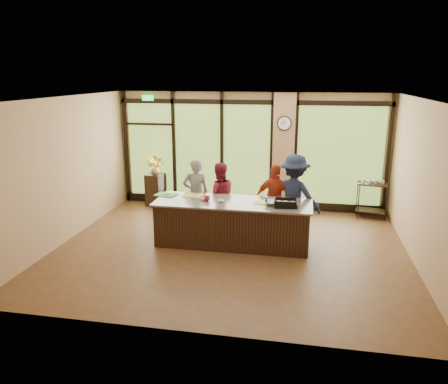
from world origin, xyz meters
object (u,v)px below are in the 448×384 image
at_px(bar_cart, 372,195).
at_px(roasting_pan, 285,205).
at_px(cook_left, 196,194).
at_px(flower_stand, 156,190).
at_px(island_base, 233,224).
at_px(cook_right, 294,196).

bearing_deg(bar_cart, roasting_pan, -117.95).
distance_m(roasting_pan, bar_cart, 3.20).
bearing_deg(bar_cart, cook_left, -148.81).
relative_size(cook_left, flower_stand, 1.88).
relative_size(cook_left, roasting_pan, 3.79).
distance_m(cook_left, bar_cart, 4.32).
bearing_deg(flower_stand, island_base, -31.38).
distance_m(cook_right, bar_cart, 2.45).
distance_m(roasting_pan, flower_stand, 4.38).
bearing_deg(cook_left, bar_cart, -178.12).
bearing_deg(island_base, cook_left, 140.58).
bearing_deg(bar_cart, island_base, -131.97).
bearing_deg(cook_right, roasting_pan, 99.49).
distance_m(island_base, flower_stand, 3.42).
relative_size(island_base, bar_cart, 3.23).
bearing_deg(cook_right, island_base, 50.13).
bearing_deg(island_base, flower_stand, 136.84).
relative_size(island_base, roasting_pan, 7.25).
height_order(flower_stand, bar_cart, bar_cart).
xyz_separation_m(island_base, cook_left, (-0.99, 0.82, 0.37)).
height_order(cook_left, flower_stand, cook_left).
bearing_deg(flower_stand, roasting_pan, -23.21).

